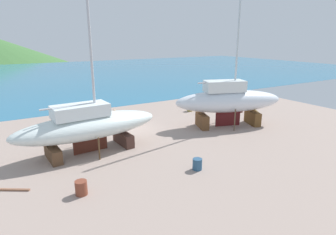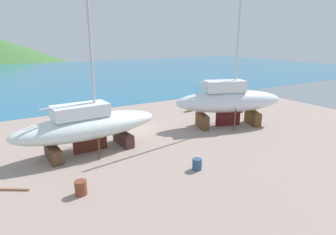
{
  "view_description": "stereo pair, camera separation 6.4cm",
  "coord_description": "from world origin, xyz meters",
  "px_view_note": "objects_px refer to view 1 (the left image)",
  "views": [
    {
      "loc": [
        -10.48,
        -23.88,
        8.4
      ],
      "look_at": [
        1.65,
        -3.71,
        1.78
      ],
      "focal_mm": 30.29,
      "sensor_mm": 36.0,
      "label": 1
    },
    {
      "loc": [
        -10.42,
        -23.91,
        8.4
      ],
      "look_at": [
        1.65,
        -3.71,
        1.78
      ],
      "focal_mm": 30.29,
      "sensor_mm": 36.0,
      "label": 2
    }
  ],
  "objects_px": {
    "worker": "(115,118)",
    "barrel_tipped_center": "(190,108)",
    "barrel_tipped_right": "(81,188)",
    "barrel_blue_faded": "(197,164)",
    "barrel_ochre": "(74,125)",
    "sailboat_small_center": "(88,125)",
    "barrel_rust_far": "(241,109)",
    "sailboat_far_slipway": "(228,100)"
  },
  "relations": [
    {
      "from": "worker",
      "to": "barrel_tipped_center",
      "type": "relative_size",
      "value": 2.25
    },
    {
      "from": "worker",
      "to": "barrel_tipped_right",
      "type": "bearing_deg",
      "value": 106.64
    },
    {
      "from": "barrel_blue_faded",
      "to": "worker",
      "type": "bearing_deg",
      "value": 95.96
    },
    {
      "from": "barrel_ochre",
      "to": "barrel_blue_faded",
      "type": "relative_size",
      "value": 1.23
    },
    {
      "from": "sailboat_small_center",
      "to": "worker",
      "type": "distance_m",
      "value": 6.58
    },
    {
      "from": "worker",
      "to": "barrel_blue_faded",
      "type": "distance_m",
      "value": 11.88
    },
    {
      "from": "barrel_ochre",
      "to": "barrel_rust_far",
      "type": "relative_size",
      "value": 1.13
    },
    {
      "from": "barrel_ochre",
      "to": "barrel_tipped_center",
      "type": "distance_m",
      "value": 13.48
    },
    {
      "from": "sailboat_far_slipway",
      "to": "barrel_rust_far",
      "type": "xyz_separation_m",
      "value": [
        5.02,
        3.21,
        -2.15
      ]
    },
    {
      "from": "barrel_tipped_right",
      "to": "barrel_rust_far",
      "type": "relative_size",
      "value": 0.99
    },
    {
      "from": "barrel_ochre",
      "to": "barrel_tipped_center",
      "type": "bearing_deg",
      "value": 0.37
    },
    {
      "from": "sailboat_far_slipway",
      "to": "barrel_ochre",
      "type": "bearing_deg",
      "value": 172.91
    },
    {
      "from": "worker",
      "to": "barrel_rust_far",
      "type": "relative_size",
      "value": 2.1
    },
    {
      "from": "barrel_ochre",
      "to": "barrel_tipped_center",
      "type": "height_order",
      "value": "barrel_ochre"
    },
    {
      "from": "barrel_ochre",
      "to": "worker",
      "type": "bearing_deg",
      "value": -16.83
    },
    {
      "from": "sailboat_small_center",
      "to": "barrel_rust_far",
      "type": "distance_m",
      "value": 18.87
    },
    {
      "from": "barrel_blue_faded",
      "to": "sailboat_far_slipway",
      "type": "bearing_deg",
      "value": 36.97
    },
    {
      "from": "sailboat_small_center",
      "to": "barrel_blue_faded",
      "type": "distance_m",
      "value": 8.63
    },
    {
      "from": "barrel_ochre",
      "to": "barrel_tipped_center",
      "type": "xyz_separation_m",
      "value": [
        13.48,
        0.09,
        -0.08
      ]
    },
    {
      "from": "barrel_rust_far",
      "to": "barrel_blue_faded",
      "type": "height_order",
      "value": "barrel_rust_far"
    },
    {
      "from": "barrel_rust_far",
      "to": "sailboat_far_slipway",
      "type": "bearing_deg",
      "value": -147.35
    },
    {
      "from": "barrel_rust_far",
      "to": "sailboat_small_center",
      "type": "bearing_deg",
      "value": -171.3
    },
    {
      "from": "sailboat_small_center",
      "to": "sailboat_far_slipway",
      "type": "xyz_separation_m",
      "value": [
        13.56,
        -0.37,
        0.45
      ]
    },
    {
      "from": "barrel_tipped_right",
      "to": "barrel_blue_faded",
      "type": "height_order",
      "value": "barrel_tipped_right"
    },
    {
      "from": "barrel_blue_faded",
      "to": "barrel_tipped_center",
      "type": "height_order",
      "value": "barrel_tipped_center"
    },
    {
      "from": "barrel_ochre",
      "to": "sailboat_far_slipway",
      "type": "bearing_deg",
      "value": -26.46
    },
    {
      "from": "worker",
      "to": "barrel_ochre",
      "type": "relative_size",
      "value": 1.85
    },
    {
      "from": "sailboat_far_slipway",
      "to": "worker",
      "type": "bearing_deg",
      "value": 169.6
    },
    {
      "from": "barrel_blue_faded",
      "to": "barrel_tipped_center",
      "type": "xyz_separation_m",
      "value": [
        8.6,
        12.99,
        0.01
      ]
    },
    {
      "from": "barrel_tipped_center",
      "to": "sailboat_far_slipway",
      "type": "bearing_deg",
      "value": -91.9
    },
    {
      "from": "sailboat_small_center",
      "to": "worker",
      "type": "xyz_separation_m",
      "value": [
        3.95,
        5.12,
        -1.21
      ]
    },
    {
      "from": "barrel_tipped_right",
      "to": "barrel_tipped_center",
      "type": "relative_size",
      "value": 1.06
    },
    {
      "from": "sailboat_far_slipway",
      "to": "barrel_blue_faded",
      "type": "relative_size",
      "value": 22.08
    },
    {
      "from": "barrel_tipped_center",
      "to": "barrel_ochre",
      "type": "bearing_deg",
      "value": -179.63
    },
    {
      "from": "sailboat_small_center",
      "to": "barrel_tipped_right",
      "type": "bearing_deg",
      "value": -114.06
    },
    {
      "from": "sailboat_far_slipway",
      "to": "barrel_tipped_right",
      "type": "distance_m",
      "value": 16.83
    },
    {
      "from": "sailboat_small_center",
      "to": "worker",
      "type": "relative_size",
      "value": 9.4
    },
    {
      "from": "sailboat_small_center",
      "to": "barrel_ochre",
      "type": "height_order",
      "value": "sailboat_small_center"
    },
    {
      "from": "worker",
      "to": "barrel_tipped_center",
      "type": "distance_m",
      "value": 9.91
    },
    {
      "from": "sailboat_far_slipway",
      "to": "barrel_tipped_right",
      "type": "bearing_deg",
      "value": -141.42
    },
    {
      "from": "barrel_tipped_right",
      "to": "barrel_tipped_center",
      "type": "height_order",
      "value": "barrel_tipped_right"
    },
    {
      "from": "barrel_tipped_right",
      "to": "barrel_rust_far",
      "type": "xyz_separation_m",
      "value": [
        20.77,
        8.71,
        0.0
      ]
    }
  ]
}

